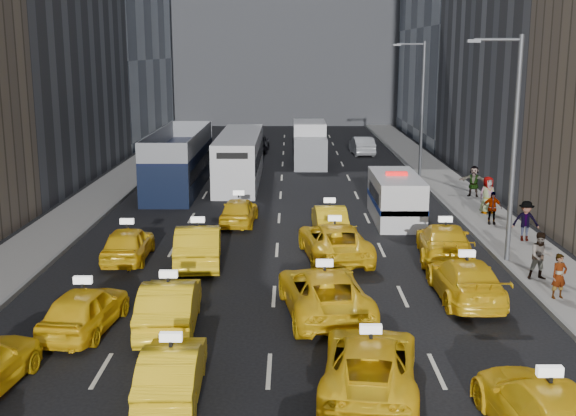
{
  "coord_description": "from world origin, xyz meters",
  "views": [
    {
      "loc": [
        0.56,
        -15.95,
        8.4
      ],
      "look_at": [
        0.48,
        13.29,
        2.0
      ],
      "focal_mm": 45.0,
      "sensor_mm": 36.0,
      "label": 1
    }
  ],
  "objects_px": {
    "double_decker": "(179,160)",
    "box_truck": "(310,144)",
    "nypd_van": "(396,199)",
    "city_bus": "(240,158)",
    "pedestrian_0": "(559,276)"
  },
  "relations": [
    {
      "from": "nypd_van",
      "to": "pedestrian_0",
      "type": "xyz_separation_m",
      "value": [
        3.81,
        -12.06,
        -0.2
      ]
    },
    {
      "from": "double_decker",
      "to": "box_truck",
      "type": "relative_size",
      "value": 1.73
    },
    {
      "from": "city_bus",
      "to": "pedestrian_0",
      "type": "height_order",
      "value": "city_bus"
    },
    {
      "from": "nypd_van",
      "to": "pedestrian_0",
      "type": "distance_m",
      "value": 12.65
    },
    {
      "from": "box_truck",
      "to": "city_bus",
      "type": "bearing_deg",
      "value": -128.16
    },
    {
      "from": "double_decker",
      "to": "city_bus",
      "type": "distance_m",
      "value": 4.22
    },
    {
      "from": "nypd_van",
      "to": "city_bus",
      "type": "height_order",
      "value": "city_bus"
    },
    {
      "from": "city_bus",
      "to": "box_truck",
      "type": "distance_m",
      "value": 8.69
    },
    {
      "from": "city_bus",
      "to": "pedestrian_0",
      "type": "xyz_separation_m",
      "value": [
        12.39,
        -22.98,
        -0.64
      ]
    },
    {
      "from": "nypd_van",
      "to": "city_bus",
      "type": "xyz_separation_m",
      "value": [
        -8.57,
        10.92,
        0.44
      ]
    },
    {
      "from": "nypd_van",
      "to": "pedestrian_0",
      "type": "bearing_deg",
      "value": -72.15
    },
    {
      "from": "double_decker",
      "to": "box_truck",
      "type": "height_order",
      "value": "double_decker"
    },
    {
      "from": "double_decker",
      "to": "city_bus",
      "type": "height_order",
      "value": "double_decker"
    },
    {
      "from": "nypd_van",
      "to": "double_decker",
      "type": "xyz_separation_m",
      "value": [
        -12.15,
        8.69,
        0.63
      ]
    },
    {
      "from": "double_decker",
      "to": "nypd_van",
      "type": "bearing_deg",
      "value": -34.27
    }
  ]
}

